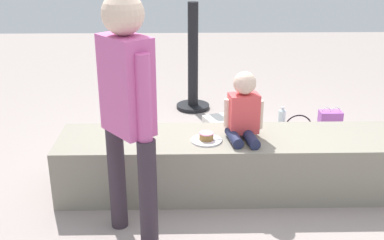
# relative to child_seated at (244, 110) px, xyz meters

# --- Properties ---
(ground_plane) EXTENTS (12.00, 12.00, 0.00)m
(ground_plane) POSITION_rel_child_seated_xyz_m (-0.05, 0.01, -0.64)
(ground_plane) COLOR gray
(concrete_ledge) EXTENTS (2.56, 0.57, 0.43)m
(concrete_ledge) POSITION_rel_child_seated_xyz_m (-0.05, 0.01, -0.43)
(concrete_ledge) COLOR gray
(concrete_ledge) RESTS_ON ground_plane
(child_seated) EXTENTS (0.28, 0.33, 0.48)m
(child_seated) POSITION_rel_child_seated_xyz_m (0.00, 0.00, 0.00)
(child_seated) COLOR #212646
(child_seated) RESTS_ON concrete_ledge
(adult_standing) EXTENTS (0.34, 0.37, 1.52)m
(adult_standing) POSITION_rel_child_seated_xyz_m (-0.74, -0.59, 0.28)
(adult_standing) COLOR #342933
(adult_standing) RESTS_ON ground_plane
(cake_plate) EXTENTS (0.22, 0.22, 0.07)m
(cake_plate) POSITION_rel_child_seated_xyz_m (-0.26, -0.06, -0.19)
(cake_plate) COLOR white
(cake_plate) RESTS_ON concrete_ledge
(gift_bag) EXTENTS (0.21, 0.12, 0.29)m
(gift_bag) POSITION_rel_child_seated_xyz_m (0.96, 1.01, -0.52)
(gift_bag) COLOR #B259BF
(gift_bag) RESTS_ON ground_plane
(railing_post) EXTENTS (0.36, 0.36, 1.15)m
(railing_post) POSITION_rel_child_seated_xyz_m (-0.31, 1.79, -0.21)
(railing_post) COLOR black
(railing_post) RESTS_ON ground_plane
(water_bottle_near_gift) EXTENTS (0.07, 0.07, 0.19)m
(water_bottle_near_gift) POSITION_rel_child_seated_xyz_m (0.57, 1.30, -0.55)
(water_bottle_near_gift) COLOR silver
(water_bottle_near_gift) RESTS_ON ground_plane
(party_cup_red) EXTENTS (0.07, 0.07, 0.09)m
(party_cup_red) POSITION_rel_child_seated_xyz_m (-0.01, 0.57, -0.59)
(party_cup_red) COLOR red
(party_cup_red) RESTS_ON ground_plane
(cake_box_white) EXTENTS (0.36, 0.37, 0.14)m
(cake_box_white) POSITION_rel_child_seated_xyz_m (-0.06, 1.12, -0.57)
(cake_box_white) COLOR white
(cake_box_white) RESTS_ON ground_plane
(handbag_black_leather) EXTENTS (0.33, 0.10, 0.31)m
(handbag_black_leather) POSITION_rel_child_seated_xyz_m (0.60, 0.76, -0.54)
(handbag_black_leather) COLOR black
(handbag_black_leather) RESTS_ON ground_plane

